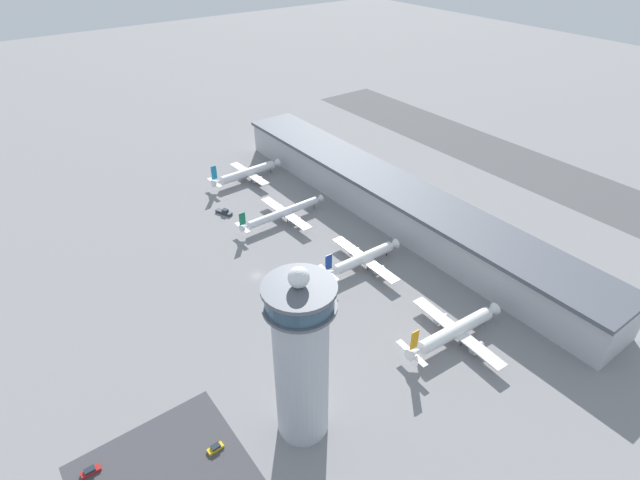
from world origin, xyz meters
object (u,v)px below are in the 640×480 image
object	(u,v)px
control_tower	(301,359)
car_black_suv	(215,448)
airplane_gate_delta	(455,331)
service_truck_catering	(224,212)
airplane_gate_bravo	(283,213)
airplane_gate_alpha	(247,173)
airplane_gate_charlie	(363,258)
car_maroon_suv	(91,471)
service_truck_fuel	(321,311)

from	to	relation	value
control_tower	car_black_suv	size ratio (longest dim) A/B	12.38
control_tower	airplane_gate_delta	size ratio (longest dim) A/B	1.37
service_truck_catering	car_black_suv	xyz separation A→B (m)	(105.30, -56.89, -0.28)
airplane_gate_bravo	airplane_gate_delta	size ratio (longest dim) A/B	1.12
airplane_gate_alpha	airplane_gate_bravo	distance (m)	44.68
airplane_gate_alpha	airplane_gate_charlie	size ratio (longest dim) A/B	1.10
control_tower	service_truck_catering	size ratio (longest dim) A/B	6.22
control_tower	airplane_gate_charlie	xyz separation A→B (m)	(-44.64, 59.11, -21.34)
control_tower	car_maroon_suv	distance (m)	59.30
control_tower	service_truck_catering	xyz separation A→B (m)	(-112.70, 34.57, -24.57)
car_maroon_suv	airplane_gate_delta	bearing A→B (deg)	78.07
airplane_gate_alpha	service_truck_fuel	xyz separation A→B (m)	(102.61, -29.57, -3.20)
airplane_gate_charlie	car_black_suv	size ratio (longest dim) A/B	8.27
control_tower	airplane_gate_charlie	bearing A→B (deg)	127.06
airplane_gate_charlie	control_tower	bearing A→B (deg)	-52.94
service_truck_fuel	car_maroon_suv	size ratio (longest dim) A/B	1.67
control_tower	service_truck_catering	distance (m)	120.42
airplane_gate_alpha	car_black_suv	xyz separation A→B (m)	(128.43, -82.29, -3.49)
airplane_gate_delta	service_truck_catering	distance (m)	117.63
airplane_gate_bravo	airplane_gate_delta	distance (m)	94.45
airplane_gate_delta	car_maroon_suv	size ratio (longest dim) A/B	8.32
airplane_gate_charlie	airplane_gate_delta	distance (m)	47.37
airplane_gate_charlie	service_truck_fuel	bearing A→B (deg)	-68.30
car_maroon_suv	control_tower	bearing A→B (deg)	68.25
control_tower	airplane_gate_delta	xyz separation A→B (m)	(2.70, 57.18, -21.37)
service_truck_fuel	airplane_gate_alpha	bearing A→B (deg)	163.93
car_black_suv	car_maroon_suv	distance (m)	30.40
control_tower	car_maroon_suv	bearing A→B (deg)	-111.75
control_tower	airplane_gate_bravo	distance (m)	108.12
airplane_gate_bravo	service_truck_catering	distance (m)	28.29
airplane_gate_bravo	service_truck_catering	xyz separation A→B (m)	(-21.03, -18.64, -3.20)
service_truck_catering	car_black_suv	distance (m)	119.69
service_truck_fuel	car_black_suv	world-z (taller)	service_truck_fuel
car_black_suv	car_maroon_suv	bearing A→B (deg)	-114.39
car_maroon_suv	airplane_gate_alpha	bearing A→B (deg)	136.49
airplane_gate_alpha	service_truck_catering	world-z (taller)	airplane_gate_alpha
airplane_gate_bravo	service_truck_fuel	world-z (taller)	airplane_gate_bravo
service_truck_fuel	car_black_suv	distance (m)	58.71
car_black_suv	airplane_gate_charlie	bearing A→B (deg)	114.58
airplane_gate_alpha	car_black_suv	distance (m)	152.57
service_truck_fuel	service_truck_catering	bearing A→B (deg)	177.00
control_tower	airplane_gate_alpha	xyz separation A→B (m)	(-135.83, 59.97, -21.36)
airplane_gate_alpha	airplane_gate_charlie	world-z (taller)	airplane_gate_alpha
service_truck_catering	service_truck_fuel	size ratio (longest dim) A/B	1.09
car_maroon_suv	service_truck_fuel	bearing A→B (deg)	99.36
control_tower	airplane_gate_alpha	world-z (taller)	control_tower
service_truck_fuel	car_maroon_suv	bearing A→B (deg)	-80.64
airplane_gate_bravo	airplane_gate_charlie	xyz separation A→B (m)	(47.03, 5.90, 0.03)
control_tower	airplane_gate_bravo	world-z (taller)	control_tower
airplane_gate_delta	service_truck_fuel	bearing A→B (deg)	-143.30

